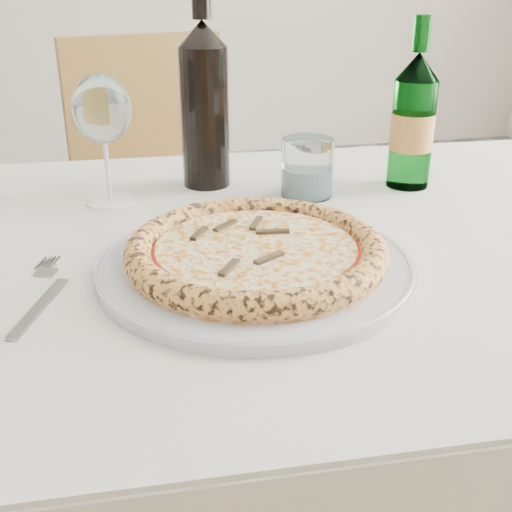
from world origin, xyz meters
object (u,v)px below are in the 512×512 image
at_px(beer_bottle, 413,121).
at_px(wine_bottle, 204,103).
at_px(chair_far, 162,203).
at_px(tumbler, 307,171).
at_px(plate, 256,265).
at_px(pizza, 256,251).
at_px(wine_glass, 102,112).
at_px(dining_table, 240,301).

bearing_deg(beer_bottle, wine_bottle, 166.58).
distance_m(chair_far, wine_bottle, 0.66).
xyz_separation_m(chair_far, tumbler, (0.18, -0.65, 0.26)).
bearing_deg(plate, wine_bottle, 91.35).
bearing_deg(beer_bottle, pizza, -139.40).
bearing_deg(plate, tumbler, 61.79).
bearing_deg(beer_bottle, chair_far, 119.17).
relative_size(plate, beer_bottle, 1.40).
relative_size(wine_glass, tumbler, 2.14).
height_order(dining_table, plate, plate).
xyz_separation_m(dining_table, pizza, (-0.00, -0.10, 0.12)).
height_order(chair_far, wine_glass, wine_glass).
xyz_separation_m(chair_far, pizza, (0.05, -0.90, 0.25)).
bearing_deg(dining_table, tumbler, 48.19).
distance_m(chair_far, wine_glass, 0.72).
height_order(dining_table, tumbler, tumbler).
height_order(chair_far, beer_bottle, beer_bottle).
bearing_deg(tumbler, plate, -118.21).
xyz_separation_m(plate, pizza, (-0.00, -0.00, 0.02)).
xyz_separation_m(wine_glass, beer_bottle, (0.47, -0.02, -0.03)).
relative_size(chair_far, beer_bottle, 3.60).
xyz_separation_m(chair_far, plate, (0.05, -0.90, 0.23)).
distance_m(chair_far, plate, 0.93).
bearing_deg(wine_bottle, tumbler, -31.50).
height_order(tumbler, wine_bottle, wine_bottle).
relative_size(tumbler, wine_bottle, 0.29).
distance_m(dining_table, wine_bottle, 0.32).
distance_m(tumbler, wine_bottle, 0.19).
distance_m(plate, beer_bottle, 0.41).
distance_m(chair_far, tumbler, 0.72).
bearing_deg(pizza, wine_glass, 120.11).
relative_size(chair_far, pizza, 3.11).
height_order(wine_glass, beer_bottle, beer_bottle).
xyz_separation_m(plate, wine_bottle, (-0.01, 0.34, 0.12)).
relative_size(plate, wine_glass, 1.93).
xyz_separation_m(tumbler, beer_bottle, (0.17, 0.01, 0.07)).
bearing_deg(chair_far, wine_glass, -100.30).
distance_m(plate, tumbler, 0.28).
bearing_deg(plate, dining_table, 90.00).
bearing_deg(plate, beer_bottle, 40.59).
distance_m(pizza, wine_glass, 0.34).
bearing_deg(chair_far, beer_bottle, -60.83).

